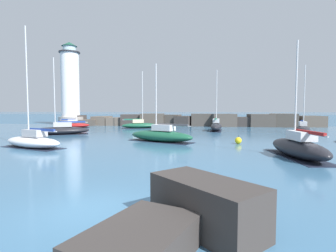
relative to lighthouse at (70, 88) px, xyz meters
name	(u,v)px	position (x,y,z in m)	size (l,w,h in m)	color
ground_plane	(91,209)	(24.36, -44.80, -7.86)	(600.00, 600.00, 0.00)	#3D6B8E
open_sea_beyond	(194,117)	(24.36, 60.92, -7.86)	(400.00, 116.00, 0.01)	#2D5B7F
breakwater_jetty	(195,120)	(26.66, 0.88, -6.75)	(53.61, 6.87, 2.57)	#383330
lighthouse	(70,88)	(0.00, 0.00, 0.00)	(5.08, 5.08, 17.64)	gray
foreground_rocks	(95,208)	(25.08, -46.14, -7.29)	(14.55, 5.59, 1.43)	#383330
sailboat_moored_0	(60,130)	(8.96, -19.94, -7.24)	(7.90, 5.62, 10.31)	black
sailboat_moored_1	(303,128)	(42.71, -12.83, -7.23)	(3.05, 6.04, 9.74)	black
sailboat_moored_2	(216,126)	(30.30, -11.03, -7.11)	(2.34, 6.57, 9.68)	black
sailboat_moored_3	(140,125)	(16.88, -7.01, -7.26)	(6.84, 3.93, 10.22)	#195138
sailboat_moored_4	(298,147)	(34.94, -33.61, -7.14)	(3.14, 7.33, 8.39)	black
sailboat_moored_5	(161,135)	(23.77, -25.90, -7.18)	(7.85, 5.29, 8.24)	#195138
sailboat_moored_6	(33,141)	(13.13, -31.75, -7.24)	(6.86, 4.14, 10.75)	white
sailboat_moored_8	(74,125)	(4.73, -7.74, -7.29)	(5.80, 4.11, 9.36)	maroon
mooring_buoy_orange_near	(238,140)	(31.69, -26.65, -7.53)	(0.66, 0.66, 0.86)	yellow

